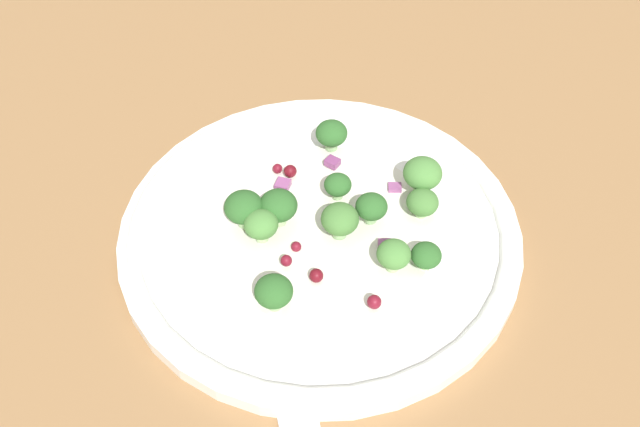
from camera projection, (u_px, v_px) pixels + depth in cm
name	position (u px, v px, depth cm)	size (l,w,h in cm)	color
ground_plane	(311.00, 268.00, 52.82)	(180.00, 180.00, 2.00)	olive
plate	(320.00, 231.00, 52.76)	(28.83, 28.83, 1.70)	white
dressing_pool	(320.00, 227.00, 52.43)	(16.72, 16.72, 0.20)	white
broccoli_floret_0	(338.00, 185.00, 53.14)	(2.02, 2.02, 2.04)	#9EC684
broccoli_floret_1	(423.00, 174.00, 53.11)	(2.85, 2.85, 2.89)	#ADD18E
broccoli_floret_2	(278.00, 206.00, 51.16)	(2.71, 2.71, 2.75)	#ADD18E
broccoli_floret_3	(261.00, 225.00, 49.98)	(2.37, 2.37, 2.40)	#ADD18E
broccoli_floret_4	(340.00, 220.00, 50.35)	(2.65, 2.65, 2.68)	#8EB77A
broccoli_floret_5	(426.00, 256.00, 49.11)	(2.08, 2.08, 2.11)	#9EC684
broccoli_floret_6	(394.00, 255.00, 48.64)	(2.32, 2.32, 2.35)	#ADD18E
broccoli_floret_7	(371.00, 207.00, 51.24)	(2.28, 2.28, 2.31)	#8EB77A
broccoli_floret_8	(422.00, 203.00, 52.15)	(2.32, 2.32, 2.35)	#9EC684
broccoli_floret_9	(274.00, 292.00, 46.56)	(2.50, 2.50, 2.53)	#9EC684
broccoli_floret_10	(244.00, 208.00, 50.86)	(2.75, 2.75, 2.79)	#9EC684
broccoli_floret_11	(332.00, 134.00, 56.54)	(2.47, 2.47, 2.51)	#8EB77A
cranberry_0	(318.00, 275.00, 48.70)	(0.96, 0.96, 0.96)	maroon
cranberry_1	(290.00, 171.00, 55.12)	(0.98, 0.98, 0.98)	maroon
cranberry_2	(278.00, 169.00, 55.69)	(0.76, 0.76, 0.76)	maroon
cranberry_3	(281.00, 198.00, 53.49)	(0.91, 0.91, 0.91)	#4C0A14
cranberry_4	(295.00, 241.00, 51.10)	(0.74, 0.74, 0.74)	maroon
cranberry_5	(374.00, 302.00, 47.08)	(0.95, 0.95, 0.95)	maroon
cranberry_6	(286.00, 261.00, 49.27)	(0.81, 0.81, 0.81)	maroon
onion_bit_0	(283.00, 185.00, 54.62)	(1.03, 1.04, 0.51)	#934C84
onion_bit_1	(395.00, 188.00, 54.73)	(0.82, 0.98, 0.51)	#934C84
onion_bit_2	(385.00, 245.00, 50.76)	(0.90, 0.85, 0.44)	#934C84
onion_bit_3	(332.00, 162.00, 56.10)	(1.02, 0.88, 0.53)	#843D75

